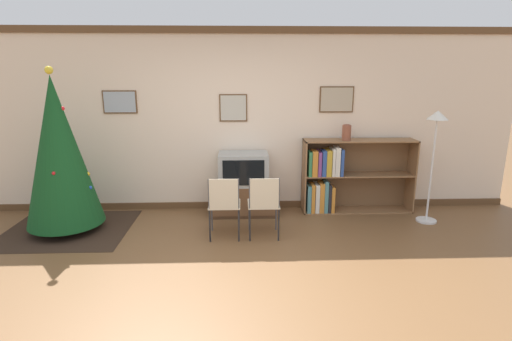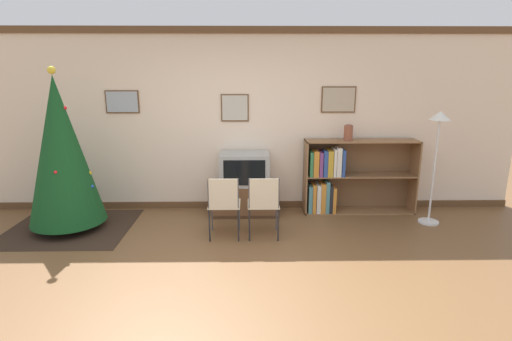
# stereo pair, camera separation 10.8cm
# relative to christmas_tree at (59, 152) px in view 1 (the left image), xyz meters

# --- Properties ---
(ground_plane) EXTENTS (24.00, 24.00, 0.00)m
(ground_plane) POSITION_rel_christmas_tree_xyz_m (2.19, -1.50, -1.07)
(ground_plane) COLOR brown
(wall_back) EXTENTS (8.61, 0.11, 2.70)m
(wall_back) POSITION_rel_christmas_tree_xyz_m (2.19, 0.86, 0.28)
(wall_back) COLOR beige
(wall_back) RESTS_ON ground_plane
(area_rug) EXTENTS (1.63, 1.44, 0.01)m
(area_rug) POSITION_rel_christmas_tree_xyz_m (-0.00, -0.00, -1.07)
(area_rug) COLOR #332319
(area_rug) RESTS_ON ground_plane
(christmas_tree) EXTENTS (0.97, 0.97, 2.14)m
(christmas_tree) POSITION_rel_christmas_tree_xyz_m (0.00, 0.00, 0.00)
(christmas_tree) COLOR maroon
(christmas_tree) RESTS_ON area_rug
(tv_console) EXTENTS (0.99, 0.50, 0.46)m
(tv_console) POSITION_rel_christmas_tree_xyz_m (2.38, 0.54, -0.84)
(tv_console) COLOR #4C311E
(tv_console) RESTS_ON ground_plane
(television) EXTENTS (0.72, 0.48, 0.47)m
(television) POSITION_rel_christmas_tree_xyz_m (2.38, 0.54, -0.38)
(television) COLOR #9E9E99
(television) RESTS_ON tv_console
(folding_chair_left) EXTENTS (0.40, 0.40, 0.82)m
(folding_chair_left) POSITION_rel_christmas_tree_xyz_m (2.13, -0.37, -0.60)
(folding_chair_left) COLOR beige
(folding_chair_left) RESTS_ON ground_plane
(folding_chair_right) EXTENTS (0.40, 0.40, 0.82)m
(folding_chair_right) POSITION_rel_christmas_tree_xyz_m (2.63, -0.37, -0.60)
(folding_chair_right) COLOR beige
(folding_chair_right) RESTS_ON ground_plane
(bookshelf) EXTENTS (1.66, 0.36, 1.10)m
(bookshelf) POSITION_rel_christmas_tree_xyz_m (3.80, 0.62, -0.53)
(bookshelf) COLOR olive
(bookshelf) RESTS_ON ground_plane
(vase) EXTENTS (0.13, 0.13, 0.23)m
(vase) POSITION_rel_christmas_tree_xyz_m (3.88, 0.59, 0.15)
(vase) COLOR brown
(vase) RESTS_ON bookshelf
(standing_lamp) EXTENTS (0.28, 0.28, 1.57)m
(standing_lamp) POSITION_rel_christmas_tree_xyz_m (4.98, 0.13, 0.14)
(standing_lamp) COLOR silver
(standing_lamp) RESTS_ON ground_plane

